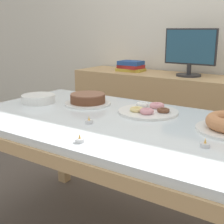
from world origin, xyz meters
TOP-DOWN VIEW (x-y plane):
  - wall_back at (0.00, 1.46)m, footprint 8.00×0.10m
  - dining_table at (0.00, 0.00)m, footprint 1.64×0.94m
  - sideboard at (0.00, 1.16)m, footprint 2.15×0.44m
  - computer_monitor at (-0.04, 1.15)m, footprint 0.42×0.20m
  - book_stack at (-0.59, 1.16)m, footprint 0.25×0.18m
  - cake_chocolate_round at (-0.31, 0.17)m, footprint 0.28×0.28m
  - pastry_platter at (0.09, 0.21)m, footprint 0.33×0.33m
  - plate_stack at (-0.60, 0.04)m, footprint 0.21×0.21m
  - tealight_near_cakes at (0.52, -0.13)m, footprint 0.04×0.04m
  - tealight_near_front at (0.08, -0.37)m, footprint 0.04×0.04m
  - tealight_left_edge at (-0.06, -0.14)m, footprint 0.04×0.04m

SIDE VIEW (x-z plane):
  - sideboard at x=0.00m, z-range 0.00..0.83m
  - dining_table at x=0.00m, z-range 0.28..1.03m
  - tealight_near_cakes at x=0.52m, z-range 0.74..0.78m
  - tealight_near_front at x=0.08m, z-range 0.74..0.78m
  - tealight_left_edge at x=-0.06m, z-range 0.74..0.78m
  - pastry_platter at x=0.09m, z-range 0.74..0.78m
  - plate_stack at x=-0.60m, z-range 0.75..0.80m
  - cake_chocolate_round at x=-0.31m, z-range 0.74..0.81m
  - book_stack at x=-0.59m, z-range 0.82..0.92m
  - computer_monitor at x=-0.04m, z-range 0.83..1.20m
  - wall_back at x=0.00m, z-range 0.00..2.60m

